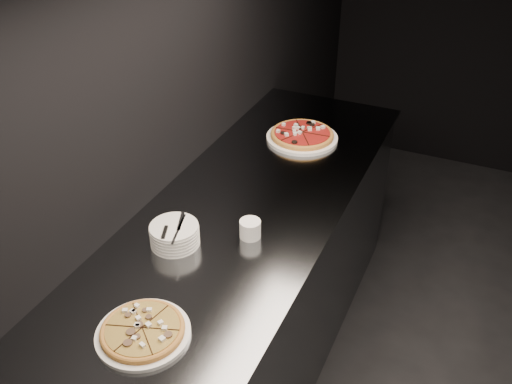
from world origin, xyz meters
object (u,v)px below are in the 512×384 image
at_px(ramekin, 250,228).
at_px(cutlery, 173,228).
at_px(counter, 240,301).
at_px(pizza_mushroom, 143,331).
at_px(pizza_tomato, 302,135).
at_px(plate_stack, 175,235).

bearing_deg(ramekin, cutlery, -143.82).
xyz_separation_m(counter, pizza_mushroom, (0.01, -0.68, 0.48)).
bearing_deg(pizza_tomato, pizza_mushroom, -89.69).
relative_size(plate_stack, cutlery, 0.94).
height_order(pizza_tomato, plate_stack, plate_stack).
distance_m(pizza_mushroom, pizza_tomato, 1.37).
relative_size(pizza_mushroom, cutlery, 1.71).
distance_m(pizza_tomato, plate_stack, 0.96).
height_order(counter, pizza_mushroom, pizza_mushroom).
distance_m(plate_stack, cutlery, 0.04).
height_order(pizza_tomato, ramekin, ramekin).
xyz_separation_m(pizza_mushroom, plate_stack, (-0.14, 0.42, 0.02)).
bearing_deg(plate_stack, counter, 62.71).
distance_m(pizza_tomato, cutlery, 0.98).
relative_size(pizza_mushroom, pizza_tomato, 0.93).
xyz_separation_m(counter, cutlery, (-0.13, -0.27, 0.54)).
bearing_deg(ramekin, pizza_mushroom, -98.73).
height_order(plate_stack, cutlery, cutlery).
height_order(counter, cutlery, cutlery).
bearing_deg(pizza_tomato, cutlery, -97.63).
bearing_deg(pizza_mushroom, plate_stack, 108.82).
bearing_deg(plate_stack, ramekin, 33.05).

